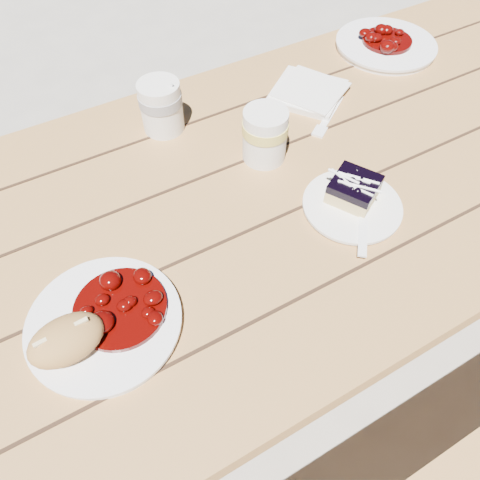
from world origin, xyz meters
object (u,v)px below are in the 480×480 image
dessert_plate (352,206)px  blueberry_cake (354,189)px  picnic_table (310,215)px  coffee_cup (161,107)px  second_plate (386,45)px  main_plate (105,323)px  bread_roll (66,340)px  second_cup (265,135)px

dessert_plate → blueberry_cake: (0.01, 0.02, 0.03)m
picnic_table → dessert_plate: 0.21m
dessert_plate → coffee_cup: 0.44m
second_plate → main_plate: bearing=-155.9°
dessert_plate → second_plate: second_plate is taller
picnic_table → coffee_cup: 0.40m
dessert_plate → coffee_cup: size_ratio=1.63×
main_plate → bread_roll: (-0.06, -0.02, 0.04)m
dessert_plate → coffee_cup: coffee_cup is taller
second_plate → second_cup: 0.52m
picnic_table → blueberry_cake: 0.22m
dessert_plate → second_plate: (0.41, 0.39, 0.00)m
picnic_table → second_plate: size_ratio=8.08×
bread_roll → coffee_cup: (0.33, 0.41, 0.01)m
blueberry_cake → second_plate: (0.40, 0.38, -0.02)m
bread_roll → second_cup: (0.46, 0.23, 0.01)m
picnic_table → dessert_plate: bearing=-98.4°
bread_roll → second_plate: bread_roll is taller
bread_roll → second_cup: bearing=26.0°
blueberry_cake → second_cup: 0.20m
bread_roll → second_cup: second_cup is taller
dessert_plate → blueberry_cake: size_ratio=1.62×
picnic_table → bread_roll: (-0.55, -0.15, 0.21)m
blueberry_cake → coffee_cup: (-0.22, 0.37, 0.02)m
bread_roll → coffee_cup: bearing=51.4°
dessert_plate → second_plate: 0.57m
second_plate → dessert_plate: bearing=-136.4°
picnic_table → main_plate: main_plate is taller
bread_roll → dessert_plate: 0.54m
picnic_table → bread_roll: bearing=-164.4°
main_plate → second_plate: (0.89, 0.40, 0.00)m
blueberry_cake → second_cup: bearing=83.8°
coffee_cup → second_plate: 0.62m
bread_roll → main_plate: bearing=20.0°
picnic_table → main_plate: (-0.50, -0.13, 0.17)m
picnic_table → blueberry_cake: size_ratio=18.38×
blueberry_cake → second_cup: second_cup is taller
blueberry_cake → second_cup: size_ratio=1.01×
dessert_plate → picnic_table: bearing=81.6°
dessert_plate → blueberry_cake: bearing=56.3°
bread_roll → blueberry_cake: bread_roll is taller
coffee_cup → second_cup: size_ratio=1.00×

